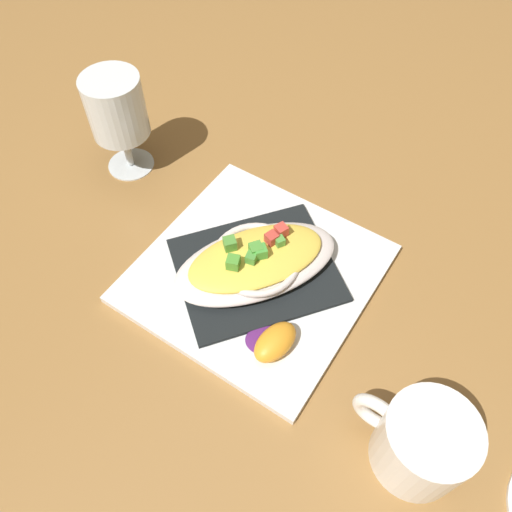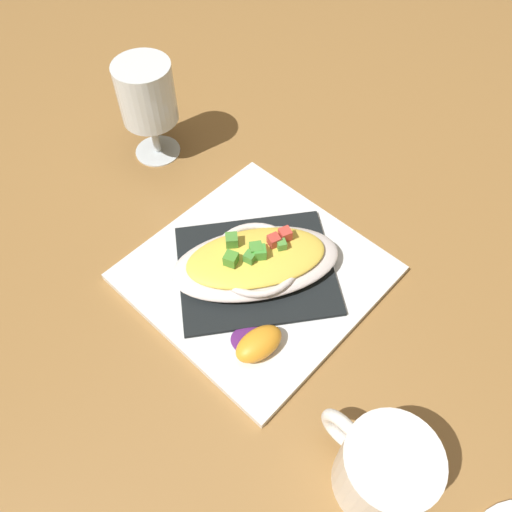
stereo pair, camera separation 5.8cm
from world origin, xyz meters
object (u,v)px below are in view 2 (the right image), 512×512
at_px(square_plate, 256,273).
at_px(gratin_dish, 256,260).
at_px(stemmed_glass, 147,98).
at_px(orange_garnish, 258,343).
at_px(coffee_mug, 382,471).

relative_size(square_plate, gratin_dish, 1.20).
height_order(square_plate, stemmed_glass, stemmed_glass).
bearing_deg(stemmed_glass, square_plate, 160.31).
height_order(gratin_dish, stemmed_glass, stemmed_glass).
bearing_deg(orange_garnish, stemmed_glass, -28.55).
xyz_separation_m(square_plate, gratin_dish, (0.00, -0.00, 0.03)).
xyz_separation_m(orange_garnish, stemmed_glass, (0.30, -0.16, 0.07)).
height_order(coffee_mug, stemmed_glass, stemmed_glass).
bearing_deg(gratin_dish, square_plate, 119.64).
xyz_separation_m(square_plate, coffee_mug, (-0.23, 0.12, 0.03)).
distance_m(orange_garnish, coffee_mug, 0.17).
bearing_deg(square_plate, coffee_mug, 152.84).
xyz_separation_m(gratin_dish, orange_garnish, (-0.06, 0.08, -0.01)).
bearing_deg(gratin_dish, orange_garnish, 127.95).
height_order(gratin_dish, coffee_mug, coffee_mug).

